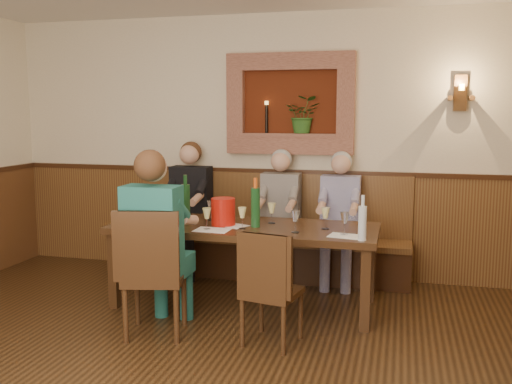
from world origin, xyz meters
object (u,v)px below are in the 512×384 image
chair_near_right (271,311)px  dining_table (244,233)px  spittoon_bucket (223,212)px  bench (268,247)px  water_bottle (362,222)px  chair_near_left (155,298)px  wine_bottle_green_b (186,202)px  person_bench_left (189,220)px  person_bench_right (339,231)px  person_chair_front (158,257)px  wine_bottle_green_a (255,206)px  person_bench_mid (279,227)px

chair_near_right → dining_table: bearing=129.9°
spittoon_bucket → bench: bearing=79.5°
spittoon_bucket → water_bottle: (1.26, -0.31, 0.02)m
chair_near_left → water_bottle: water_bottle is taller
wine_bottle_green_b → water_bottle: (1.67, -0.42, -0.03)m
chair_near_left → chair_near_right: 0.93m
bench → person_bench_left: person_bench_left is taller
person_bench_left → chair_near_right: bearing=-51.7°
wine_bottle_green_b → person_bench_left: bearing=109.5°
person_bench_left → person_bench_right: size_ratio=1.06×
dining_table → person_chair_front: size_ratio=1.61×
chair_near_right → water_bottle: size_ratio=2.44×
spittoon_bucket → wine_bottle_green_a: wine_bottle_green_a is taller
person_bench_right → wine_bottle_green_b: (-1.36, -0.77, 0.37)m
bench → chair_near_left: (-0.50, -1.80, -0.03)m
chair_near_left → person_bench_mid: person_bench_mid is taller
bench → person_bench_right: size_ratio=2.19×
person_bench_left → water_bottle: (1.94, -1.19, 0.30)m
person_bench_right → bench: bearing=172.3°
person_bench_mid → chair_near_right: bearing=-80.0°
person_bench_mid → water_bottle: size_ratio=3.77×
person_chair_front → person_bench_mid: bearing=68.1°
person_bench_mid → wine_bottle_green_a: 0.96m
person_chair_front → chair_near_right: bearing=-1.9°
person_chair_front → spittoon_bucket: bearing=66.5°
dining_table → spittoon_bucket: bearing=-166.3°
dining_table → chair_near_left: bearing=-120.0°
wine_bottle_green_b → bench: bearing=56.1°
bench → person_chair_front: person_chair_front is taller
person_bench_mid → wine_bottle_green_b: person_bench_mid is taller
person_bench_left → person_chair_front: (0.36, -1.61, 0.02)m
person_bench_left → person_bench_right: bearing=0.1°
person_bench_left → dining_table: bearing=-44.2°
chair_near_right → person_bench_right: bearing=89.9°
dining_table → chair_near_left: 1.06m
spittoon_bucket → person_bench_mid: bearing=69.5°
dining_table → chair_near_right: chair_near_right is taller
dining_table → wine_bottle_green_b: (-0.59, 0.07, 0.26)m
chair_near_right → water_bottle: water_bottle is taller
person_bench_left → bench: bearing=7.1°
dining_table → chair_near_right: (0.44, -0.81, -0.41)m
chair_near_left → person_bench_right: size_ratio=0.76×
bench → wine_bottle_green_b: 1.22m
chair_near_left → water_bottle: (1.58, 0.50, 0.60)m
chair_near_left → person_chair_front: (-0.00, 0.08, 0.32)m
bench → chair_near_right: (0.44, -1.75, -0.07)m
person_bench_mid → water_bottle: bearing=-52.0°
person_chair_front → person_bench_left: bearing=102.5°
person_bench_right → wine_bottle_green_b: person_bench_right is taller
person_chair_front → wine_bottle_green_b: person_chair_front is taller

